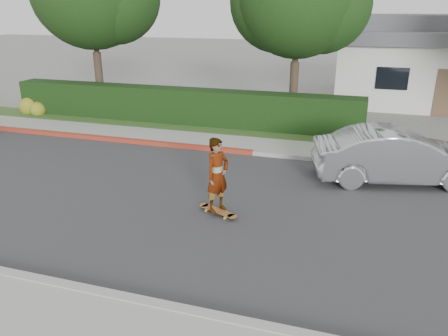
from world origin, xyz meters
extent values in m
plane|color=slate|center=(0.00, 0.00, 0.00)|extent=(120.00, 120.00, 0.00)
cube|color=#2D2D30|center=(0.00, 0.00, 0.01)|extent=(60.00, 8.00, 0.01)
cube|color=#9E9E99|center=(0.00, -4.10, 0.07)|extent=(60.00, 0.20, 0.15)
cube|color=gray|center=(0.00, -5.00, 0.06)|extent=(60.00, 1.60, 0.12)
cube|color=#9E9E99|center=(0.00, 4.10, 0.07)|extent=(60.00, 0.20, 0.15)
cube|color=maroon|center=(-5.00, 4.10, 0.08)|extent=(12.00, 0.21, 0.15)
cube|color=gray|center=(0.00, 5.00, 0.06)|extent=(60.00, 1.60, 0.12)
cube|color=#2D4C1E|center=(0.00, 6.60, 0.05)|extent=(60.00, 1.60, 0.10)
cube|color=black|center=(-3.00, 7.20, 0.75)|extent=(15.00, 1.00, 1.50)
sphere|color=#2D4C19|center=(-10.20, 6.80, 0.35)|extent=(0.90, 0.90, 0.90)
sphere|color=#2D4C19|center=(-9.60, 6.60, 0.30)|extent=(0.70, 0.70, 0.70)
cylinder|color=#33261C|center=(-7.50, 8.50, 1.35)|extent=(0.36, 0.36, 2.70)
cylinder|color=#33261C|center=(-7.50, 8.50, 3.38)|extent=(0.24, 0.24, 2.25)
cylinder|color=#33261C|center=(1.50, 9.00, 1.26)|extent=(0.36, 0.36, 2.52)
cylinder|color=#33261C|center=(1.50, 9.00, 3.15)|extent=(0.24, 0.24, 2.10)
sphere|color=black|center=(0.70, 9.40, 4.84)|extent=(4.08, 4.08, 4.08)
sphere|color=black|center=(2.40, 9.30, 4.74)|extent=(3.84, 3.84, 3.84)
cube|color=beige|center=(8.00, 16.00, 1.50)|extent=(10.00, 8.00, 3.00)
cube|color=#4C4C51|center=(8.00, 16.00, 3.30)|extent=(10.60, 8.60, 0.60)
cube|color=#4C4C51|center=(8.00, 16.00, 3.90)|extent=(8.40, 6.40, 0.80)
cube|color=black|center=(5.50, 11.98, 1.60)|extent=(1.40, 0.06, 1.00)
cube|color=brown|center=(7.80, 11.98, 1.05)|extent=(0.90, 0.06, 2.10)
cylinder|color=gold|center=(0.95, -0.45, 0.04)|extent=(0.07, 0.06, 0.06)
cylinder|color=gold|center=(1.02, -0.30, 0.04)|extent=(0.07, 0.06, 0.06)
cylinder|color=gold|center=(1.50, -0.70, 0.04)|extent=(0.07, 0.06, 0.06)
cylinder|color=gold|center=(1.57, -0.54, 0.04)|extent=(0.07, 0.06, 0.06)
cube|color=silver|center=(0.99, -0.38, 0.08)|extent=(0.12, 0.19, 0.03)
cube|color=silver|center=(1.54, -0.62, 0.08)|extent=(0.12, 0.19, 0.03)
cube|color=brown|center=(1.26, -0.50, 0.11)|extent=(0.91, 0.57, 0.02)
cylinder|color=brown|center=(0.85, -0.31, 0.11)|extent=(0.29, 0.29, 0.02)
cylinder|color=brown|center=(1.67, -0.68, 0.11)|extent=(0.29, 0.29, 0.02)
imported|color=white|center=(1.26, -0.50, 1.00)|extent=(0.66, 0.76, 1.77)
imported|color=#A5A7AC|center=(5.37, 3.01, 0.75)|extent=(4.82, 2.64, 1.51)
camera|label=1|loc=(4.19, -9.34, 4.59)|focal=35.00mm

